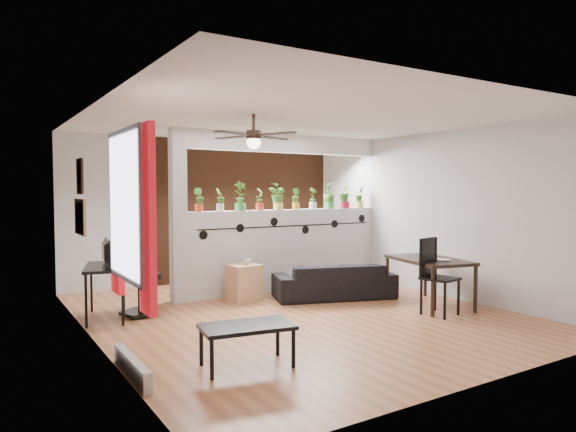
{
  "coord_description": "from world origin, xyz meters",
  "views": [
    {
      "loc": [
        -3.76,
        -5.81,
        1.69
      ],
      "look_at": [
        0.25,
        0.6,
        1.3
      ],
      "focal_mm": 32.0,
      "sensor_mm": 36.0,
      "label": 1
    }
  ],
  "objects_px": {
    "dining_table": "(429,263)",
    "cup": "(247,261)",
    "potted_plant_1": "(220,199)",
    "coffee_table": "(247,329)",
    "potted_plant_0": "(199,199)",
    "folding_chair": "(434,269)",
    "potted_plant_2": "(240,195)",
    "potted_plant_4": "(278,196)",
    "potted_plant_8": "(345,194)",
    "potted_plant_5": "(296,198)",
    "computer_desk": "(106,271)",
    "potted_plant_3": "(260,198)",
    "potted_plant_9": "(360,196)",
    "sofa": "(334,281)",
    "office_chair": "(139,279)",
    "potted_plant_6": "(313,197)",
    "potted_plant_7": "(329,195)",
    "cube_shelf": "(244,282)",
    "ceiling_fan": "(254,138)"
  },
  "relations": [
    {
      "from": "potted_plant_1",
      "to": "coffee_table",
      "type": "height_order",
      "value": "potted_plant_1"
    },
    {
      "from": "dining_table",
      "to": "coffee_table",
      "type": "xyz_separation_m",
      "value": [
        -3.43,
        -0.89,
        -0.25
      ]
    },
    {
      "from": "potted_plant_8",
      "to": "computer_desk",
      "type": "height_order",
      "value": "potted_plant_8"
    },
    {
      "from": "potted_plant_8",
      "to": "potted_plant_7",
      "type": "bearing_deg",
      "value": 180.0
    },
    {
      "from": "office_chair",
      "to": "dining_table",
      "type": "distance_m",
      "value": 4.09
    },
    {
      "from": "potted_plant_2",
      "to": "sofa",
      "type": "bearing_deg",
      "value": -41.05
    },
    {
      "from": "potted_plant_1",
      "to": "potted_plant_4",
      "type": "xyz_separation_m",
      "value": [
        1.05,
        0.0,
        0.04
      ]
    },
    {
      "from": "potted_plant_2",
      "to": "potted_plant_4",
      "type": "distance_m",
      "value": 0.7
    },
    {
      "from": "ceiling_fan",
      "to": "potted_plant_0",
      "type": "bearing_deg",
      "value": 89.36
    },
    {
      "from": "potted_plant_8",
      "to": "dining_table",
      "type": "bearing_deg",
      "value": -93.54
    },
    {
      "from": "potted_plant_2",
      "to": "cup",
      "type": "relative_size",
      "value": 3.83
    },
    {
      "from": "ceiling_fan",
      "to": "potted_plant_7",
      "type": "height_order",
      "value": "ceiling_fan"
    },
    {
      "from": "cube_shelf",
      "to": "computer_desk",
      "type": "relative_size",
      "value": 0.52
    },
    {
      "from": "dining_table",
      "to": "cup",
      "type": "bearing_deg",
      "value": 140.06
    },
    {
      "from": "potted_plant_6",
      "to": "computer_desk",
      "type": "height_order",
      "value": "potted_plant_6"
    },
    {
      "from": "potted_plant_1",
      "to": "dining_table",
      "type": "relative_size",
      "value": 0.26
    },
    {
      "from": "potted_plant_8",
      "to": "dining_table",
      "type": "xyz_separation_m",
      "value": [
        -0.13,
        -2.13,
        -0.98
      ]
    },
    {
      "from": "potted_plant_3",
      "to": "sofa",
      "type": "height_order",
      "value": "potted_plant_3"
    },
    {
      "from": "cup",
      "to": "dining_table",
      "type": "bearing_deg",
      "value": -39.94
    },
    {
      "from": "potted_plant_5",
      "to": "potted_plant_9",
      "type": "bearing_deg",
      "value": 0.0
    },
    {
      "from": "sofa",
      "to": "office_chair",
      "type": "height_order",
      "value": "office_chair"
    },
    {
      "from": "potted_plant_4",
      "to": "cup",
      "type": "distance_m",
      "value": 1.33
    },
    {
      "from": "potted_plant_3",
      "to": "potted_plant_6",
      "type": "distance_m",
      "value": 1.05
    },
    {
      "from": "potted_plant_3",
      "to": "sofa",
      "type": "bearing_deg",
      "value": -51.65
    },
    {
      "from": "potted_plant_3",
      "to": "office_chair",
      "type": "distance_m",
      "value": 2.4
    },
    {
      "from": "potted_plant_4",
      "to": "potted_plant_5",
      "type": "distance_m",
      "value": 0.35
    },
    {
      "from": "potted_plant_1",
      "to": "folding_chair",
      "type": "distance_m",
      "value": 3.35
    },
    {
      "from": "potted_plant_2",
      "to": "potted_plant_1",
      "type": "bearing_deg",
      "value": 180.0
    },
    {
      "from": "potted_plant_5",
      "to": "computer_desk",
      "type": "distance_m",
      "value": 3.38
    },
    {
      "from": "potted_plant_0",
      "to": "cup",
      "type": "relative_size",
      "value": 2.94
    },
    {
      "from": "dining_table",
      "to": "folding_chair",
      "type": "distance_m",
      "value": 0.5
    },
    {
      "from": "potted_plant_1",
      "to": "coffee_table",
      "type": "relative_size",
      "value": 0.38
    },
    {
      "from": "cup",
      "to": "coffee_table",
      "type": "xyz_separation_m",
      "value": [
        -1.36,
        -2.63,
        -0.23
      ]
    },
    {
      "from": "potted_plant_1",
      "to": "potted_plant_7",
      "type": "xyz_separation_m",
      "value": [
        2.11,
        0.0,
        0.05
      ]
    },
    {
      "from": "potted_plant_6",
      "to": "coffee_table",
      "type": "distance_m",
      "value": 4.33
    },
    {
      "from": "potted_plant_3",
      "to": "office_chair",
      "type": "height_order",
      "value": "potted_plant_3"
    },
    {
      "from": "folding_chair",
      "to": "coffee_table",
      "type": "relative_size",
      "value": 1.1
    },
    {
      "from": "potted_plant_8",
      "to": "dining_table",
      "type": "distance_m",
      "value": 2.35
    },
    {
      "from": "potted_plant_2",
      "to": "potted_plant_3",
      "type": "bearing_deg",
      "value": 0.0
    },
    {
      "from": "cup",
      "to": "computer_desk",
      "type": "distance_m",
      "value": 2.08
    },
    {
      "from": "potted_plant_9",
      "to": "cube_shelf",
      "type": "distance_m",
      "value": 2.93
    },
    {
      "from": "cube_shelf",
      "to": "folding_chair",
      "type": "xyz_separation_m",
      "value": [
        1.8,
        -2.12,
        0.34
      ]
    },
    {
      "from": "potted_plant_5",
      "to": "sofa",
      "type": "relative_size",
      "value": 0.21
    },
    {
      "from": "potted_plant_7",
      "to": "coffee_table",
      "type": "distance_m",
      "value": 4.58
    },
    {
      "from": "cube_shelf",
      "to": "cup",
      "type": "bearing_deg",
      "value": -5.09
    },
    {
      "from": "potted_plant_9",
      "to": "sofa",
      "type": "bearing_deg",
      "value": -143.54
    },
    {
      "from": "dining_table",
      "to": "coffee_table",
      "type": "height_order",
      "value": "dining_table"
    },
    {
      "from": "sofa",
      "to": "dining_table",
      "type": "height_order",
      "value": "dining_table"
    },
    {
      "from": "potted_plant_0",
      "to": "folding_chair",
      "type": "relative_size",
      "value": 0.35
    },
    {
      "from": "potted_plant_6",
      "to": "coffee_table",
      "type": "bearing_deg",
      "value": -133.43
    }
  ]
}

